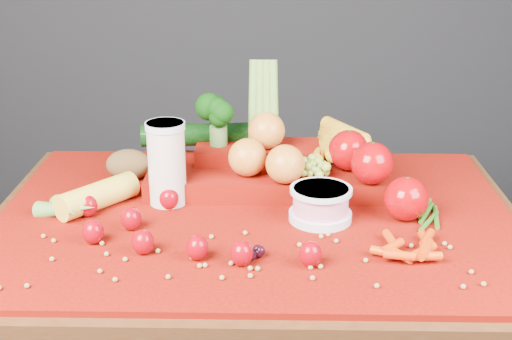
{
  "coord_description": "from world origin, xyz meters",
  "views": [
    {
      "loc": [
        0.03,
        -1.33,
        1.37
      ],
      "look_at": [
        0.0,
        0.02,
        0.85
      ],
      "focal_mm": 50.0,
      "sensor_mm": 36.0,
      "label": 1
    }
  ],
  "objects_px": {
    "milk_glass": "(167,160)",
    "produce_mound": "(281,160)",
    "yogurt_bowl": "(321,203)",
    "table": "(256,260)"
  },
  "relations": [
    {
      "from": "table",
      "to": "milk_glass",
      "type": "distance_m",
      "value": 0.28
    },
    {
      "from": "table",
      "to": "milk_glass",
      "type": "xyz_separation_m",
      "value": [
        -0.19,
        0.05,
        0.2
      ]
    },
    {
      "from": "table",
      "to": "yogurt_bowl",
      "type": "bearing_deg",
      "value": -11.59
    },
    {
      "from": "milk_glass",
      "to": "yogurt_bowl",
      "type": "distance_m",
      "value": 0.33
    },
    {
      "from": "yogurt_bowl",
      "to": "produce_mound",
      "type": "relative_size",
      "value": 0.2
    },
    {
      "from": "yogurt_bowl",
      "to": "table",
      "type": "bearing_deg",
      "value": 168.41
    },
    {
      "from": "yogurt_bowl",
      "to": "milk_glass",
      "type": "bearing_deg",
      "value": 165.86
    },
    {
      "from": "milk_glass",
      "to": "produce_mound",
      "type": "xyz_separation_m",
      "value": [
        0.24,
        0.09,
        -0.03
      ]
    },
    {
      "from": "yogurt_bowl",
      "to": "produce_mound",
      "type": "xyz_separation_m",
      "value": [
        -0.08,
        0.17,
        0.03
      ]
    },
    {
      "from": "milk_glass",
      "to": "yogurt_bowl",
      "type": "bearing_deg",
      "value": -14.14
    }
  ]
}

